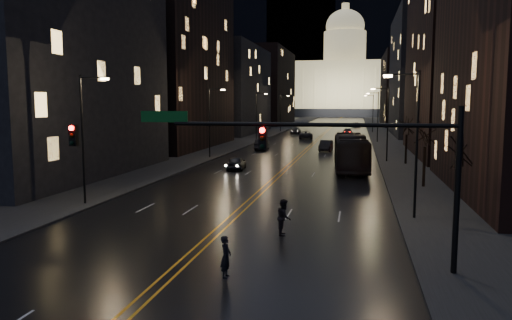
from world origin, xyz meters
The scene contains 37 objects.
ground centered at (0.00, 0.00, 0.00)m, with size 900.00×900.00×0.00m, color black.
road centered at (0.00, 130.00, 0.01)m, with size 20.00×320.00×0.02m, color black.
sidewalk_left centered at (-14.00, 130.00, 0.08)m, with size 8.00×320.00×0.16m, color black.
sidewalk_right centered at (14.00, 130.00, 0.08)m, with size 8.00×320.00×0.16m, color black.
center_line centered at (0.00, 130.00, 0.03)m, with size 0.62×320.00×0.01m, color orange.
building_left_near centered at (-21.00, 22.00, 11.00)m, with size 12.00×28.00×22.00m, color black.
building_left_mid centered at (-21.00, 54.00, 14.00)m, with size 12.00×30.00×28.00m, color black.
building_left_far centered at (-21.00, 92.00, 10.00)m, with size 12.00×34.00×20.00m, color black.
building_left_dist centered at (-21.00, 140.00, 12.00)m, with size 12.00×40.00×24.00m, color black.
building_right_tall centered at (21.00, 50.00, 19.00)m, with size 12.00×30.00×38.00m, color black.
building_right_mid centered at (21.00, 92.00, 13.00)m, with size 12.00×34.00×26.00m, color black.
building_right_dist centered at (21.00, 140.00, 11.00)m, with size 12.00×40.00×22.00m, color black.
mountain_ridge centered at (40.00, 380.00, 65.00)m, with size 520.00×60.00×130.00m, color black.
capitol centered at (0.00, 250.00, 17.15)m, with size 90.00×50.00×58.50m.
traffic_signal centered at (5.91, 0.00, 5.10)m, with size 17.29×0.45×7.00m.
streetlamp_right_near centered at (10.81, 10.00, 5.08)m, with size 2.13×0.25×9.00m.
streetlamp_left_near centered at (-10.81, 10.00, 5.08)m, with size 2.13×0.25×9.00m.
streetlamp_right_mid centered at (10.81, 40.00, 5.08)m, with size 2.13×0.25×9.00m.
streetlamp_left_mid centered at (-10.81, 40.00, 5.08)m, with size 2.13×0.25×9.00m.
streetlamp_right_far centered at (10.81, 70.00, 5.08)m, with size 2.13×0.25×9.00m.
streetlamp_left_far centered at (-10.81, 70.00, 5.08)m, with size 2.13×0.25×9.00m.
streetlamp_right_dist centered at (10.81, 100.00, 5.08)m, with size 2.13×0.25×9.00m.
streetlamp_left_dist centered at (-10.81, 100.00, 5.08)m, with size 2.13×0.25×9.00m.
tree_right_near centered at (13.00, 8.00, 4.53)m, with size 2.40×2.40×6.65m.
tree_right_mid centered at (13.00, 22.00, 4.53)m, with size 2.40×2.40×6.65m.
tree_right_far centered at (13.00, 38.00, 4.53)m, with size 2.40×2.40×6.65m.
bus centered at (6.85, 32.40, 1.89)m, with size 3.18×13.58×3.78m, color black.
oncoming_car_a centered at (-5.07, 30.09, 0.75)m, with size 1.76×4.38×1.49m, color black.
oncoming_car_b centered at (-6.60, 52.70, 0.82)m, with size 1.74×4.99×1.64m, color black.
oncoming_car_c centered at (-2.50, 77.17, 0.78)m, with size 2.59×5.61×1.56m, color black.
oncoming_car_d centered at (-6.47, 93.12, 0.75)m, with size 2.09×5.15×1.49m, color black.
receding_car_a centered at (3.03, 52.52, 0.81)m, with size 1.71×4.89×1.61m, color black.
receding_car_b centered at (5.53, 56.42, 0.65)m, with size 1.54×3.83×1.31m, color black.
receding_car_c centered at (5.31, 92.42, 0.65)m, with size 1.83×4.49×1.30m, color black.
receding_car_d centered at (7.05, 127.66, 0.72)m, with size 2.38×5.15×1.43m, color black.
pedestrian_a centered at (2.35, -2.00, 0.87)m, with size 0.64×0.42×1.75m, color black.
pedestrian_b centered at (3.72, 5.00, 0.99)m, with size 0.96×0.53×1.97m, color black.
Camera 1 is at (7.48, -21.08, 7.13)m, focal length 35.00 mm.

